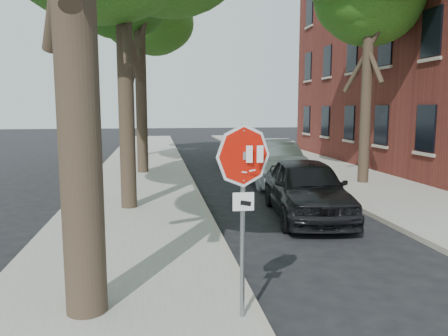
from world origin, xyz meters
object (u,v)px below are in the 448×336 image
Objects in this scene: car_a at (306,188)px; car_c at (242,152)px; tree_far at (138,34)px; car_b at (271,162)px; stop_sign at (243,184)px.

car_a is 10.63m from car_c.
tree_far is 1.78× the size of car_b.
car_b is (3.30, 10.85, -1.09)m from stop_sign.
car_c is at bearing 90.43° from car_b.
car_b is at bearing 73.09° from stop_sign.
car_a is 5.26m from car_b.
car_c is at bearing 94.81° from car_a.
tree_far is at bearing 142.64° from car_c.
car_b reaches higher than car_c.
tree_far is at bearing 95.46° from stop_sign.
stop_sign is 0.28× the size of tree_far.
stop_sign is at bearing -107.33° from car_b.
stop_sign reaches higher than car_c.
car_a is (2.87, 5.61, -1.15)m from stop_sign.
stop_sign is 11.39m from car_b.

